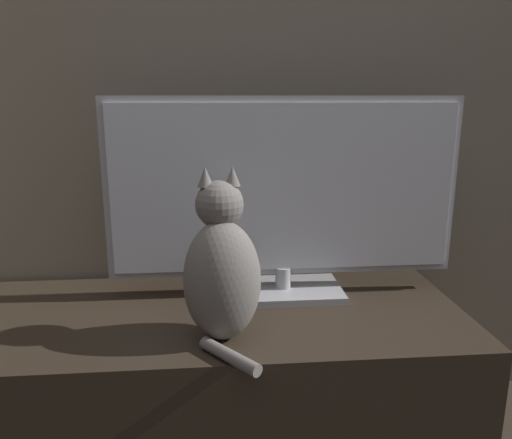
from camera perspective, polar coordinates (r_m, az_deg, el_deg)
The scene contains 3 objects.
tv_stand at distance 1.44m, azimuth -6.36°, elevation -18.57°, with size 1.39×0.55×0.44m.
tv at distance 1.37m, azimuth 3.22°, elevation 2.65°, with size 0.97×0.20×0.55m.
cat at distance 1.15m, azimuth -3.94°, elevation -5.83°, with size 0.19×0.28×0.40m.
Camera 1 is at (0.04, -0.31, 0.99)m, focal length 35.00 mm.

